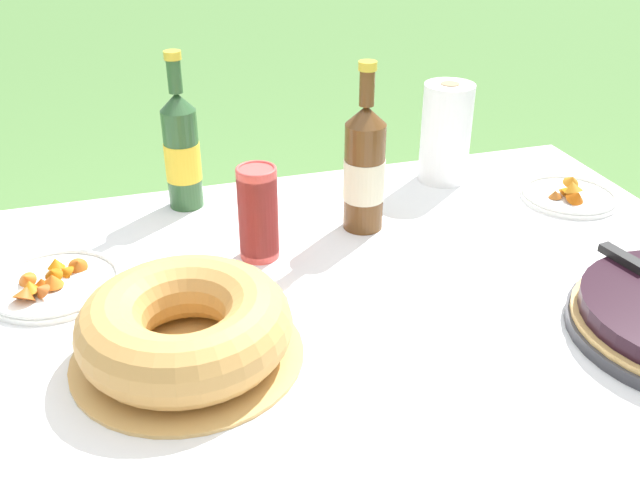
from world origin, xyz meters
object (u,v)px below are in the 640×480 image
Objects in this scene: cider_bottle_green at (182,150)px; cider_bottle_amber at (364,169)px; bundt_cake at (185,327)px; paper_towel_roll at (446,133)px; cup_stack at (258,213)px; snack_plate_right at (53,283)px; snack_plate_left at (570,195)px.

cider_bottle_amber is at bearing -31.76° from cider_bottle_green.
bundt_cake is 1.54× the size of paper_towel_roll.
snack_plate_right is (-0.36, -0.01, -0.08)m from cup_stack.
cider_bottle_amber is at bearing 6.38° from snack_plate_right.
cider_bottle_amber is at bearing 14.01° from cup_stack.
cider_bottle_green is at bearing 45.38° from snack_plate_right.
snack_plate_right is at bearing -178.41° from cup_stack.
bundt_cake reaches higher than snack_plate_right.
bundt_cake is 0.52m from cider_bottle_green.
bundt_cake is at bearing -160.30° from snack_plate_left.
cider_bottle_amber reaches higher than cider_bottle_green.
cider_bottle_amber is at bearing 178.60° from snack_plate_left.
snack_plate_left is at bearing 2.94° from snack_plate_right.
snack_plate_right is 1.01× the size of paper_towel_roll.
cider_bottle_amber reaches higher than snack_plate_left.
cider_bottle_amber is (0.39, 0.32, 0.07)m from bundt_cake.
cider_bottle_amber reaches higher than bundt_cake.
cider_bottle_amber is 0.48m from snack_plate_left.
cup_stack reaches higher than snack_plate_left.
bundt_cake is 1.04× the size of cider_bottle_amber.
cider_bottle_amber is at bearing -146.27° from paper_towel_roll.
cider_bottle_amber is at bearing 39.27° from bundt_cake.
bundt_cake is at bearing -97.25° from cider_bottle_green.
paper_towel_roll is at bearing 139.80° from snack_plate_left.
cider_bottle_green is (0.07, 0.52, 0.07)m from bundt_cake.
bundt_cake is 1.70× the size of snack_plate_left.
cider_bottle_green is 1.46× the size of paper_towel_roll.
cider_bottle_green is at bearing 176.95° from paper_towel_roll.
cup_stack reaches higher than snack_plate_right.
snack_plate_right is (-0.26, -0.26, -0.11)m from cider_bottle_green.
cup_stack is at bearing -165.99° from cider_bottle_amber.
cider_bottle_green is 0.39m from snack_plate_right.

